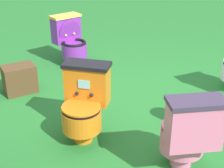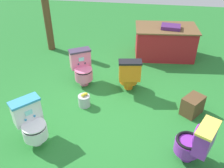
% 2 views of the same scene
% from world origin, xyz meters
% --- Properties ---
extents(ground, '(14.00, 14.00, 0.00)m').
position_xyz_m(ground, '(0.00, 0.00, 0.00)').
color(ground, '#26752D').
extents(toilet_orange, '(0.47, 0.55, 0.73)m').
position_xyz_m(toilet_orange, '(0.18, 0.84, 0.37)').
color(toilet_orange, orange).
rests_on(toilet_orange, ground).
extents(toilet_pink, '(0.59, 0.63, 0.73)m').
position_xyz_m(toilet_pink, '(-0.80, 0.97, 0.37)').
color(toilet_pink, pink).
rests_on(toilet_pink, ground).
extents(toilet_purple, '(0.62, 0.59, 0.73)m').
position_xyz_m(toilet_purple, '(1.24, -0.80, 0.37)').
color(toilet_purple, purple).
rests_on(toilet_purple, ground).
extents(small_crate, '(0.45, 0.47, 0.35)m').
position_xyz_m(small_crate, '(1.36, 0.28, 0.17)').
color(small_crate, brown).
rests_on(small_crate, ground).
extents(lemon_bucket, '(0.22, 0.22, 0.28)m').
position_xyz_m(lemon_bucket, '(-0.59, 0.21, 0.12)').
color(lemon_bucket, '#B7B7BF').
rests_on(lemon_bucket, ground).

